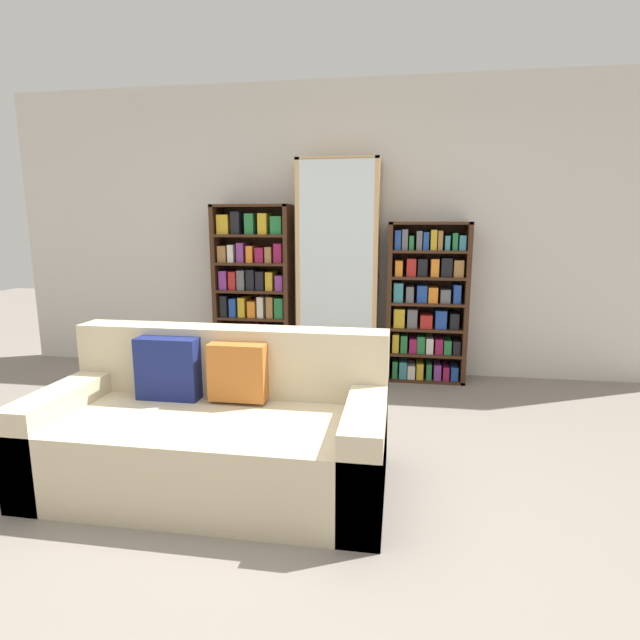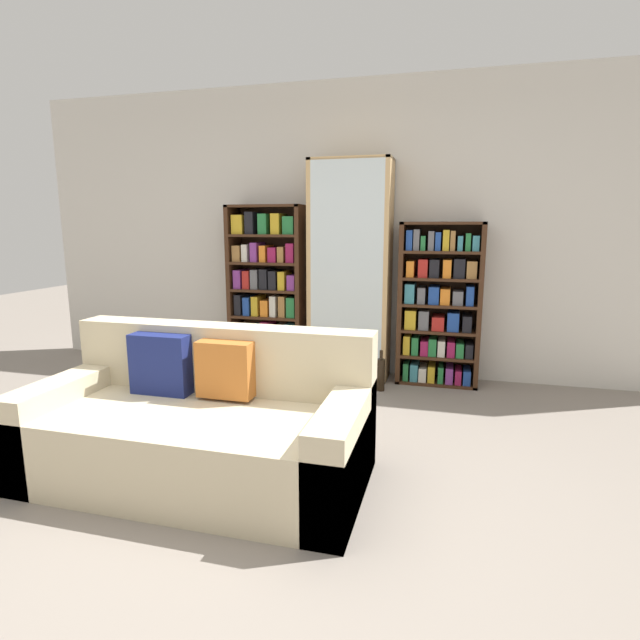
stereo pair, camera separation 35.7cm
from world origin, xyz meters
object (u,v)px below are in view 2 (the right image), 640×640
Objects in this scene: couch at (201,427)px; display_cabinet at (350,272)px; bookshelf_right at (439,306)px; wine_bottle at (381,374)px; bookshelf_left at (268,291)px.

display_cabinet is (0.42, 2.09, 0.70)m from couch.
wine_bottle is at bearing -140.96° from bookshelf_right.
couch is at bearing -101.45° from display_cabinet.
couch reaches higher than wine_bottle.
display_cabinet reaches higher than bookshelf_left.
couch is 2.20m from bookshelf_left.
bookshelf_left is at bearing 178.93° from display_cabinet.
bookshelf_right is (0.80, 0.02, -0.28)m from display_cabinet.
bookshelf_right is 4.02× the size of wine_bottle.
bookshelf_right is at bearing 1.09° from display_cabinet.
bookshelf_left reaches higher than wine_bottle.
bookshelf_left is at bearing 162.43° from wine_bottle.
display_cabinet is 5.55× the size of wine_bottle.
couch is at bearing -79.62° from bookshelf_left.
couch is 1.17× the size of bookshelf_left.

